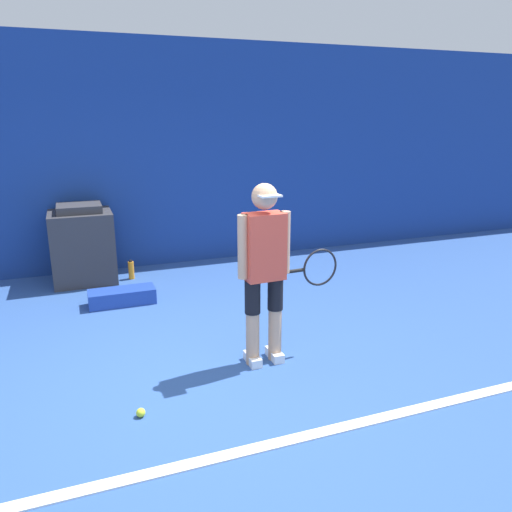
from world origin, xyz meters
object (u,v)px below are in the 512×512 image
Objects in this scene: tennis_ball at (141,413)px; equipment_bag at (122,297)px; tennis_player at (266,267)px; water_bottle at (131,270)px; covered_chair at (83,245)px.

equipment_bag is at bearing 87.00° from tennis_ball.
tennis_player reaches higher than equipment_bag.
equipment_bag is 0.94m from water_bottle.
tennis_ball is at bearing -86.03° from covered_chair.
covered_chair is (-1.43, 2.96, -0.40)m from tennis_player.
tennis_player is 23.74× the size of tennis_ball.
water_bottle is (0.59, -0.14, -0.37)m from covered_chair.
covered_chair is at bearing 166.54° from water_bottle.
water_bottle is at bearing 76.38° from equipment_bag.
tennis_ball is at bearing -93.00° from equipment_bag.
tennis_player is at bearing -73.44° from water_bottle.
tennis_ball is (-1.19, -0.49, -0.86)m from tennis_player.
covered_chair is 0.71m from water_bottle.
tennis_ball is at bearing -160.81° from tennis_player.
tennis_player reaches higher than covered_chair.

